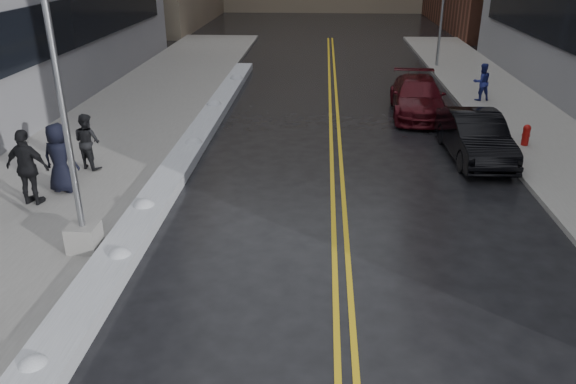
% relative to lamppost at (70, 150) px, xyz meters
% --- Properties ---
extents(ground, '(160.00, 160.00, 0.00)m').
position_rel_lamppost_xyz_m(ground, '(3.30, -2.00, -2.53)').
color(ground, black).
rests_on(ground, ground).
extents(sidewalk_west, '(5.50, 50.00, 0.15)m').
position_rel_lamppost_xyz_m(sidewalk_west, '(-2.45, 8.00, -2.46)').
color(sidewalk_west, gray).
rests_on(sidewalk_west, ground).
extents(sidewalk_east, '(4.00, 50.00, 0.15)m').
position_rel_lamppost_xyz_m(sidewalk_east, '(13.30, 8.00, -2.46)').
color(sidewalk_east, gray).
rests_on(sidewalk_east, ground).
extents(lane_line_left, '(0.12, 50.00, 0.01)m').
position_rel_lamppost_xyz_m(lane_line_left, '(5.65, 8.00, -2.53)').
color(lane_line_left, gold).
rests_on(lane_line_left, ground).
extents(lane_line_right, '(0.12, 50.00, 0.01)m').
position_rel_lamppost_xyz_m(lane_line_right, '(5.95, 8.00, -2.53)').
color(lane_line_right, gold).
rests_on(lane_line_right, ground).
extents(snow_ridge, '(0.90, 30.00, 0.34)m').
position_rel_lamppost_xyz_m(snow_ridge, '(0.85, 6.00, -2.36)').
color(snow_ridge, silver).
rests_on(snow_ridge, ground).
extents(lamppost, '(0.65, 0.65, 7.62)m').
position_rel_lamppost_xyz_m(lamppost, '(0.00, 0.00, 0.00)').
color(lamppost, gray).
rests_on(lamppost, sidewalk_west).
extents(fire_hydrant, '(0.26, 0.26, 0.73)m').
position_rel_lamppost_xyz_m(fire_hydrant, '(12.30, 8.00, -1.98)').
color(fire_hydrant, maroon).
rests_on(fire_hydrant, sidewalk_east).
extents(traffic_signal, '(0.16, 0.20, 6.00)m').
position_rel_lamppost_xyz_m(traffic_signal, '(11.80, 22.00, 0.87)').
color(traffic_signal, gray).
rests_on(traffic_signal, sidewalk_east).
extents(pedestrian_b, '(1.04, 0.96, 1.72)m').
position_rel_lamppost_xyz_m(pedestrian_b, '(-1.82, 4.97, -1.52)').
color(pedestrian_b, black).
rests_on(pedestrian_b, sidewalk_west).
extents(pedestrian_c, '(1.03, 0.75, 1.96)m').
position_rel_lamppost_xyz_m(pedestrian_c, '(-1.86, 3.18, -1.40)').
color(pedestrian_c, black).
rests_on(pedestrian_c, sidewalk_west).
extents(pedestrian_d, '(1.26, 0.66, 2.05)m').
position_rel_lamppost_xyz_m(pedestrian_d, '(-2.33, 2.32, -1.36)').
color(pedestrian_d, black).
rests_on(pedestrian_d, sidewalk_west).
extents(pedestrian_east, '(0.92, 0.79, 1.63)m').
position_rel_lamppost_xyz_m(pedestrian_east, '(12.28, 14.14, -1.57)').
color(pedestrian_east, navy).
rests_on(pedestrian_east, sidewalk_east).
extents(car_black, '(1.80, 4.66, 1.51)m').
position_rel_lamppost_xyz_m(car_black, '(10.31, 6.99, -1.78)').
color(car_black, black).
rests_on(car_black, ground).
extents(car_maroon, '(2.37, 5.24, 1.49)m').
position_rel_lamppost_xyz_m(car_maroon, '(9.22, 12.15, -1.79)').
color(car_maroon, '#3D0910').
rests_on(car_maroon, ground).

